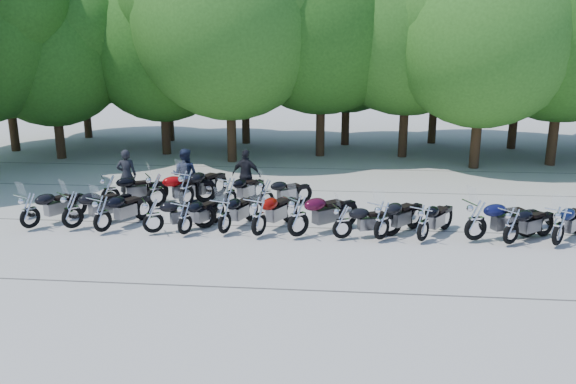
# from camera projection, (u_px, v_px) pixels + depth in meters

# --- Properties ---
(ground) EXTENTS (90.00, 90.00, 0.00)m
(ground) POSITION_uv_depth(u_px,v_px,m) (283.00, 244.00, 15.57)
(ground) COLOR #A49D94
(ground) RESTS_ON ground
(tree_0) EXTENTS (7.50, 7.50, 9.21)m
(tree_0) POSITION_uv_depth(u_px,v_px,m) (3.00, 43.00, 28.08)
(tree_0) COLOR #3A2614
(tree_0) RESTS_ON ground
(tree_1) EXTENTS (6.97, 6.97, 8.55)m
(tree_1) POSITION_uv_depth(u_px,v_px,m) (51.00, 52.00, 26.20)
(tree_1) COLOR #3A2614
(tree_1) RESTS_ON ground
(tree_2) EXTENTS (7.31, 7.31, 8.97)m
(tree_2) POSITION_uv_depth(u_px,v_px,m) (161.00, 46.00, 27.25)
(tree_2) COLOR #3A2614
(tree_2) RESTS_ON ground
(tree_3) EXTENTS (8.70, 8.70, 10.67)m
(tree_3) POSITION_uv_depth(u_px,v_px,m) (229.00, 23.00, 25.13)
(tree_3) COLOR #3A2614
(tree_3) RESTS_ON ground
(tree_4) EXTENTS (9.13, 9.13, 11.20)m
(tree_4) POSITION_uv_depth(u_px,v_px,m) (322.00, 17.00, 26.46)
(tree_4) COLOR #3A2614
(tree_4) RESTS_ON ground
(tree_5) EXTENTS (9.04, 9.04, 11.10)m
(tree_5) POSITION_uv_depth(u_px,v_px,m) (409.00, 19.00, 26.22)
(tree_5) COLOR #3A2614
(tree_5) RESTS_ON ground
(tree_6) EXTENTS (8.00, 8.00, 9.82)m
(tree_6) POSITION_uv_depth(u_px,v_px,m) (485.00, 34.00, 23.85)
(tree_6) COLOR #3A2614
(tree_6) RESTS_ON ground
(tree_7) EXTENTS (8.79, 8.79, 10.79)m
(tree_7) POSITION_uv_depth(u_px,v_px,m) (567.00, 21.00, 24.31)
(tree_7) COLOR #3A2614
(tree_7) RESTS_ON ground
(tree_9) EXTENTS (7.59, 7.59, 9.32)m
(tree_9) POSITION_uv_depth(u_px,v_px,m) (80.00, 43.00, 32.34)
(tree_9) COLOR #3A2614
(tree_9) RESTS_ON ground
(tree_10) EXTENTS (7.78, 7.78, 9.55)m
(tree_10) POSITION_uv_depth(u_px,v_px,m) (166.00, 40.00, 31.24)
(tree_10) COLOR #3A2614
(tree_10) RESTS_ON ground
(tree_11) EXTENTS (7.56, 7.56, 9.28)m
(tree_11) POSITION_uv_depth(u_px,v_px,m) (244.00, 43.00, 30.35)
(tree_11) COLOR #3A2614
(tree_11) RESTS_ON ground
(tree_12) EXTENTS (7.88, 7.88, 9.67)m
(tree_12) POSITION_uv_depth(u_px,v_px,m) (348.00, 38.00, 29.83)
(tree_12) COLOR #3A2614
(tree_12) RESTS_ON ground
(tree_13) EXTENTS (8.31, 8.31, 10.20)m
(tree_13) POSITION_uv_depth(u_px,v_px,m) (438.00, 32.00, 30.29)
(tree_13) COLOR #3A2614
(tree_13) RESTS_ON ground
(tree_14) EXTENTS (8.02, 8.02, 9.84)m
(tree_14) POSITION_uv_depth(u_px,v_px,m) (522.00, 36.00, 28.65)
(tree_14) COLOR #3A2614
(tree_14) RESTS_ON ground
(motorcycle_0) EXTENTS (1.67, 2.31, 1.27)m
(motorcycle_0) POSITION_uv_depth(u_px,v_px,m) (29.00, 210.00, 16.58)
(motorcycle_0) COLOR black
(motorcycle_0) RESTS_ON ground
(motorcycle_1) EXTENTS (2.04, 2.27, 1.33)m
(motorcycle_1) POSITION_uv_depth(u_px,v_px,m) (72.00, 209.00, 16.56)
(motorcycle_1) COLOR black
(motorcycle_1) RESTS_ON ground
(motorcycle_2) EXTENTS (1.62, 2.31, 1.27)m
(motorcycle_2) POSITION_uv_depth(u_px,v_px,m) (102.00, 213.00, 16.25)
(motorcycle_2) COLOR black
(motorcycle_2) RESTS_ON ground
(motorcycle_3) EXTENTS (2.19, 1.62, 1.21)m
(motorcycle_3) POSITION_uv_depth(u_px,v_px,m) (153.00, 215.00, 16.16)
(motorcycle_3) COLOR black
(motorcycle_3) RESTS_ON ground
(motorcycle_4) EXTENTS (1.44, 2.11, 1.15)m
(motorcycle_4) POSITION_uv_depth(u_px,v_px,m) (185.00, 217.00, 16.07)
(motorcycle_4) COLOR black
(motorcycle_4) RESTS_ON ground
(motorcycle_5) EXTENTS (1.39, 2.29, 1.24)m
(motorcycle_5) POSITION_uv_depth(u_px,v_px,m) (224.00, 215.00, 16.13)
(motorcycle_5) COLOR black
(motorcycle_5) RESTS_ON ground
(motorcycle_6) EXTENTS (1.69, 2.43, 1.33)m
(motorcycle_6) POSITION_uv_depth(u_px,v_px,m) (259.00, 215.00, 15.90)
(motorcycle_6) COLOR #7E0904
(motorcycle_6) RESTS_ON ground
(motorcycle_7) EXTENTS (2.41, 2.20, 1.42)m
(motorcycle_7) POSITION_uv_depth(u_px,v_px,m) (298.00, 215.00, 15.80)
(motorcycle_7) COLOR #3E081D
(motorcycle_7) RESTS_ON ground
(motorcycle_8) EXTENTS (2.14, 1.30, 1.16)m
(motorcycle_8) POSITION_uv_depth(u_px,v_px,m) (343.00, 221.00, 15.70)
(motorcycle_8) COLOR black
(motorcycle_8) RESTS_ON ground
(motorcycle_9) EXTENTS (2.01, 2.21, 1.30)m
(motorcycle_9) POSITION_uv_depth(u_px,v_px,m) (382.00, 219.00, 15.59)
(motorcycle_9) COLOR black
(motorcycle_9) RESTS_ON ground
(motorcycle_10) EXTENTS (1.73, 2.14, 1.21)m
(motorcycle_10) POSITION_uv_depth(u_px,v_px,m) (423.00, 222.00, 15.49)
(motorcycle_10) COLOR black
(motorcycle_10) RESTS_ON ground
(motorcycle_11) EXTENTS (2.53, 1.58, 1.37)m
(motorcycle_11) POSITION_uv_depth(u_px,v_px,m) (476.00, 219.00, 15.49)
(motorcycle_11) COLOR #0C0F35
(motorcycle_11) RESTS_ON ground
(motorcycle_12) EXTENTS (2.09, 1.83, 1.21)m
(motorcycle_12) POSITION_uv_depth(u_px,v_px,m) (512.00, 225.00, 15.24)
(motorcycle_12) COLOR black
(motorcycle_12) RESTS_ON ground
(motorcycle_13) EXTENTS (1.98, 2.16, 1.27)m
(motorcycle_13) POSITION_uv_depth(u_px,v_px,m) (559.00, 225.00, 15.13)
(motorcycle_13) COLOR #0B1334
(motorcycle_13) RESTS_ON ground
(motorcycle_14) EXTENTS (2.28, 1.67, 1.26)m
(motorcycle_14) POSITION_uv_depth(u_px,v_px,m) (110.00, 189.00, 18.95)
(motorcycle_14) COLOR black
(motorcycle_14) RESTS_ON ground
(motorcycle_15) EXTENTS (2.43, 1.88, 1.36)m
(motorcycle_15) POSITION_uv_depth(u_px,v_px,m) (156.00, 189.00, 18.77)
(motorcycle_15) COLOR #9C0507
(motorcycle_15) RESTS_ON ground
(motorcycle_16) EXTENTS (1.76, 2.64, 1.44)m
(motorcycle_16) POSITION_uv_depth(u_px,v_px,m) (186.00, 188.00, 18.81)
(motorcycle_16) COLOR black
(motorcycle_16) RESTS_ON ground
(motorcycle_17) EXTENTS (1.62, 2.18, 1.21)m
(motorcycle_17) POSITION_uv_depth(u_px,v_px,m) (230.00, 192.00, 18.73)
(motorcycle_17) COLOR black
(motorcycle_17) RESTS_ON ground
(motorcycle_18) EXTENTS (2.03, 1.70, 1.16)m
(motorcycle_18) POSITION_uv_depth(u_px,v_px,m) (266.00, 193.00, 18.70)
(motorcycle_18) COLOR black
(motorcycle_18) RESTS_ON ground
(rider_0) EXTENTS (0.75, 0.57, 1.84)m
(rider_0) POSITION_uv_depth(u_px,v_px,m) (127.00, 175.00, 19.72)
(rider_0) COLOR black
(rider_0) RESTS_ON ground
(rider_1) EXTENTS (1.01, 0.84, 1.89)m
(rider_1) POSITION_uv_depth(u_px,v_px,m) (185.00, 175.00, 19.64)
(rider_1) COLOR #1E263E
(rider_1) RESTS_ON ground
(rider_2) EXTENTS (1.14, 0.67, 1.83)m
(rider_2) POSITION_uv_depth(u_px,v_px,m) (246.00, 175.00, 19.78)
(rider_2) COLOR black
(rider_2) RESTS_ON ground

